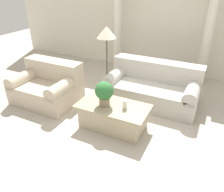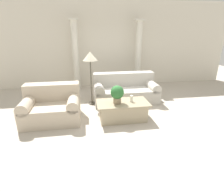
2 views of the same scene
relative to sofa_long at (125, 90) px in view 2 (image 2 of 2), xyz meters
The scene contains 10 objects.
ground_plane 1.01m from the sofa_long, 107.33° to the right, with size 16.00×16.00×0.00m, color #BCB2A3.
wall_back 2.27m from the sofa_long, 98.59° to the left, with size 10.00×0.06×3.20m.
sofa_long is the anchor object (origin of this frame).
loveseat 2.27m from the sofa_long, 154.75° to the right, with size 1.33×0.99×0.85m.
coffee_table 1.29m from the sofa_long, 105.50° to the right, with size 1.27×0.68×0.45m.
potted_plant 1.42m from the sofa_long, 110.89° to the right, with size 0.32×0.32×0.44m.
pillar_candle 1.26m from the sofa_long, 95.77° to the right, with size 0.07×0.07×0.16m.
floor_lamp 1.46m from the sofa_long, behind, with size 0.42×0.42×1.55m.
column_left 2.27m from the sofa_long, 136.78° to the left, with size 0.32×0.32×2.51m.
column_right 1.88m from the sofa_long, 59.93° to the left, with size 0.32×0.32×2.51m.
Camera 2 is at (-0.94, -4.19, 2.05)m, focal length 28.00 mm.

